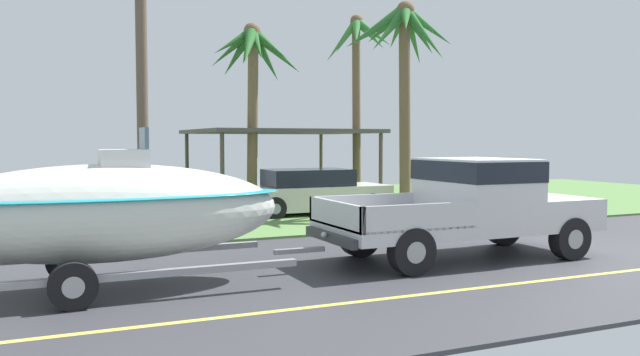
# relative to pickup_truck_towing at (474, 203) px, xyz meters

# --- Properties ---
(ground) EXTENTS (36.00, 22.00, 0.11)m
(ground) POSITION_rel_pickup_truck_towing_xyz_m (1.64, 8.03, -1.06)
(ground) COLOR #38383D
(pickup_truck_towing) EXTENTS (5.51, 2.17, 1.89)m
(pickup_truck_towing) POSITION_rel_pickup_truck_towing_xyz_m (0.00, 0.00, 0.00)
(pickup_truck_towing) COLOR silver
(pickup_truck_towing) RESTS_ON ground
(boat_on_trailer) EXTENTS (6.49, 2.21, 2.43)m
(boat_on_trailer) POSITION_rel_pickup_truck_towing_xyz_m (-6.72, -0.00, 0.12)
(boat_on_trailer) COLOR gray
(boat_on_trailer) RESTS_ON ground
(parked_sedan_near) EXTENTS (4.52, 1.85, 1.38)m
(parked_sedan_near) POSITION_rel_pickup_truck_towing_xyz_m (-0.08, 7.71, -0.38)
(parked_sedan_near) COLOR beige
(parked_sedan_near) RESTS_ON ground
(carport_awning) EXTENTS (6.30, 5.74, 2.64)m
(carport_awning) POSITION_rel_pickup_truck_towing_xyz_m (0.70, 12.67, 1.47)
(carport_awning) COLOR #4C4238
(carport_awning) RESTS_ON ground
(palm_tree_near_left) EXTENTS (2.48, 3.29, 6.91)m
(palm_tree_near_left) POSITION_rel_pickup_truck_towing_xyz_m (3.40, 11.53, 4.19)
(palm_tree_near_left) COLOR brown
(palm_tree_near_left) RESTS_ON ground
(palm_tree_near_right) EXTENTS (3.22, 3.13, 6.29)m
(palm_tree_near_right) POSITION_rel_pickup_truck_towing_xyz_m (2.23, 6.36, 3.88)
(palm_tree_near_right) COLOR brown
(palm_tree_near_right) RESTS_ON ground
(palm_tree_mid) EXTENTS (3.20, 3.18, 6.06)m
(palm_tree_mid) POSITION_rel_pickup_truck_towing_xyz_m (-1.12, 10.12, 3.67)
(palm_tree_mid) COLOR brown
(palm_tree_mid) RESTS_ON ground
(utility_pole) EXTENTS (0.24, 1.80, 8.39)m
(utility_pole) POSITION_rel_pickup_truck_towing_xyz_m (-5.55, 4.06, 3.30)
(utility_pole) COLOR brown
(utility_pole) RESTS_ON ground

